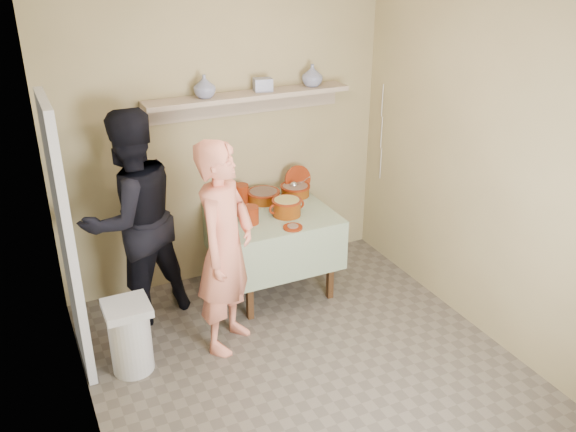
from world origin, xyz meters
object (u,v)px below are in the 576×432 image
serving_table (272,223)px  cazuela_rice (287,206)px  person_helper (132,219)px  person_cook (225,248)px  trash_bin (130,337)px

serving_table → cazuela_rice: (0.08, -0.13, 0.20)m
person_helper → cazuela_rice: bearing=151.0°
cazuela_rice → person_helper: bearing=170.6°
person_cook → trash_bin: (-0.76, -0.01, -0.55)m
person_helper → trash_bin: person_helper is taller
person_helper → cazuela_rice: person_helper is taller
person_cook → person_helper: bearing=83.6°
person_cook → cazuela_rice: person_cook is taller
trash_bin → person_cook: bearing=0.9°
cazuela_rice → trash_bin: (-1.49, -0.49, -0.56)m
serving_table → trash_bin: serving_table is taller
serving_table → cazuela_rice: 0.26m
serving_table → trash_bin: size_ratio=1.74×
person_cook → trash_bin: size_ratio=2.97×
trash_bin → person_helper: bearing=71.7°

